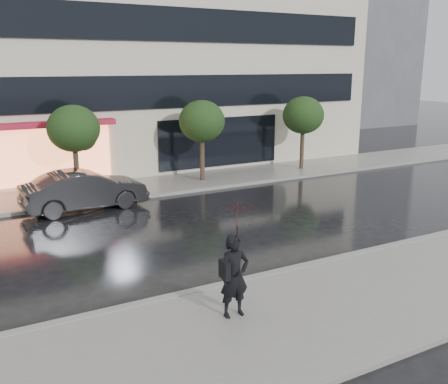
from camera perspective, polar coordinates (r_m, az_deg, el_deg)
ground at (r=14.73m, az=4.26°, el=-8.02°), size 120.00×120.00×0.00m
sidewalk_near at (r=12.36m, az=12.63°, el=-12.64°), size 60.00×4.50×0.12m
sidewalk_far at (r=23.57m, az=-9.30°, el=0.56°), size 60.00×3.50×0.12m
curb_near at (r=13.94m, az=6.51°, el=-9.10°), size 60.00×0.25×0.14m
curb_far at (r=21.97m, az=-7.78°, el=-0.36°), size 60.00×0.25×0.14m
office_building at (r=30.51m, az=-15.19°, el=20.28°), size 30.00×12.76×18.00m
bg_building_right at (r=51.75m, az=12.30°, el=16.68°), size 12.00×12.00×16.00m
tree_mid_west at (r=22.08m, az=-16.67°, el=6.79°), size 2.20×2.20×3.99m
tree_mid_east at (r=24.03m, az=-2.45°, el=7.94°), size 2.20×2.20×3.99m
tree_far_east at (r=27.20m, az=9.10°, el=8.52°), size 2.20×2.20×3.99m
parked_car at (r=20.43m, az=-15.63°, el=0.20°), size 4.92×2.02×1.58m
pedestrian_with_umbrella at (r=10.90m, az=1.39°, el=-5.93°), size 1.04×1.06×2.63m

